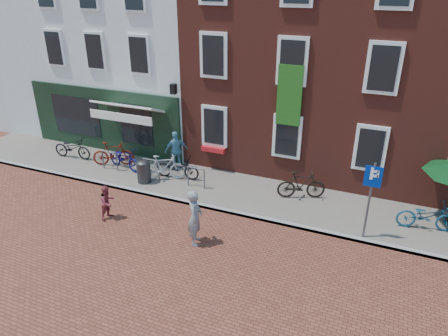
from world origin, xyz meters
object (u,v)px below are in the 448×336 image
at_px(boy, 108,202).
at_px(bicycle_0, 72,148).
at_px(bicycle_2, 124,158).
at_px(bicycle_4, 177,167).
at_px(litter_bin, 144,170).
at_px(cafe_person, 176,150).
at_px(bicycle_5, 301,185).
at_px(woman, 195,217).
at_px(bicycle_1, 113,154).
at_px(bicycle_3, 164,168).
at_px(parking_sign, 371,189).
at_px(bicycle_6, 426,216).

distance_m(boy, bicycle_0, 5.63).
relative_size(boy, bicycle_0, 0.68).
xyz_separation_m(bicycle_2, bicycle_4, (2.49, 0.07, 0.00)).
height_order(litter_bin, cafe_person, cafe_person).
relative_size(bicycle_4, bicycle_5, 1.03).
height_order(woman, bicycle_4, woman).
bearing_deg(woman, cafe_person, 17.22).
height_order(boy, bicycle_2, boy).
bearing_deg(bicycle_5, bicycle_1, 69.91).
height_order(bicycle_0, bicycle_3, bicycle_3).
relative_size(bicycle_3, bicycle_4, 0.97).
height_order(woman, cafe_person, woman).
height_order(parking_sign, boy, parking_sign).
bearing_deg(woman, bicycle_3, 25.11).
xyz_separation_m(cafe_person, bicycle_3, (0.04, -1.12, -0.30)).
xyz_separation_m(woman, cafe_person, (-3.04, 4.35, 0.02)).
height_order(litter_bin, boy, boy).
bearing_deg(bicycle_6, bicycle_3, 81.07).
xyz_separation_m(boy, cafe_person, (0.32, 4.21, 0.32)).
bearing_deg(bicycle_1, bicycle_6, -115.86).
relative_size(cafe_person, bicycle_5, 0.95).
bearing_deg(bicycle_2, boy, -138.34).
xyz_separation_m(boy, bicycle_3, (0.36, 3.09, 0.02)).
xyz_separation_m(bicycle_4, bicycle_5, (4.93, 0.32, 0.05)).
relative_size(boy, bicycle_6, 0.68).
bearing_deg(litter_bin, bicycle_5, 10.69).
distance_m(boy, bicycle_5, 6.83).
height_order(bicycle_2, bicycle_4, same).
distance_m(bicycle_2, bicycle_6, 11.58).
relative_size(cafe_person, bicycle_1, 0.95).
distance_m(parking_sign, boy, 8.45).
xyz_separation_m(woman, bicycle_2, (-5.06, 3.49, -0.33)).
relative_size(bicycle_3, bicycle_5, 1.00).
relative_size(boy, bicycle_1, 0.70).
relative_size(parking_sign, bicycle_6, 1.40).
height_order(boy, bicycle_5, boy).
bearing_deg(bicycle_4, bicycle_2, 84.12).
height_order(woman, boy, woman).
distance_m(litter_bin, bicycle_5, 6.09).
relative_size(parking_sign, bicycle_5, 1.45).
height_order(parking_sign, bicycle_0, parking_sign).
distance_m(litter_bin, parking_sign, 8.48).
xyz_separation_m(cafe_person, bicycle_4, (0.47, -0.79, -0.35)).
bearing_deg(woman, bicycle_6, -80.01).
bearing_deg(bicycle_3, bicycle_6, -118.31).
height_order(boy, bicycle_1, boy).
distance_m(cafe_person, bicycle_6, 9.60).
xyz_separation_m(bicycle_3, bicycle_4, (0.43, 0.33, -0.05)).
bearing_deg(bicycle_1, litter_bin, -137.46).
xyz_separation_m(litter_bin, bicycle_4, (1.05, 0.81, -0.04)).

